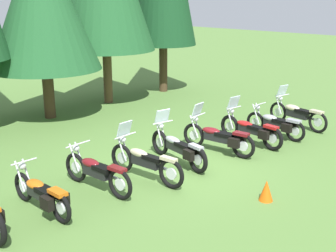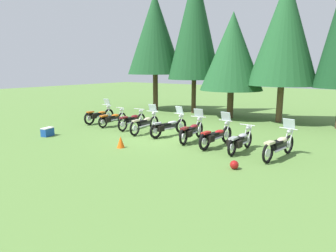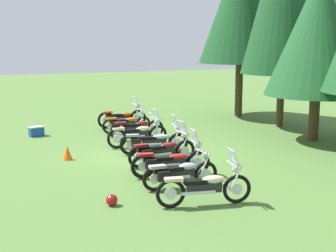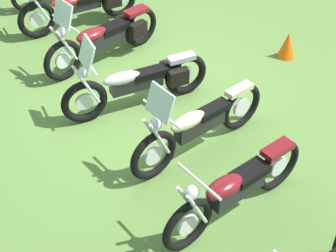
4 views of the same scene
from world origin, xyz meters
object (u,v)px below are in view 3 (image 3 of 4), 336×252
pine_tree_2 (319,32)px  traffic_cone (67,153)px  motorcycle_0 (122,117)px  motorcycle_7 (179,172)px  motorcycle_4 (154,141)px  motorcycle_8 (206,186)px  motorcycle_5 (162,150)px  motorcycle_1 (126,123)px  motorcycle_6 (170,161)px  pine_tree_0 (241,3)px  motorcycle_3 (139,134)px  picnic_cooler (36,131)px  motorcycle_2 (138,128)px  dropped_helmet (112,200)px

pine_tree_2 → traffic_cone: pine_tree_2 is taller
motorcycle_0 → motorcycle_7: (9.25, -1.14, -0.03)m
motorcycle_4 → pine_tree_2: size_ratio=0.36×
motorcycle_7 → motorcycle_8: size_ratio=0.91×
pine_tree_2 → motorcycle_5: bearing=-80.0°
motorcycle_1 → motorcycle_0: bearing=81.4°
motorcycle_0 → motorcycle_7: motorcycle_0 is taller
motorcycle_6 → traffic_cone: 3.94m
motorcycle_0 → pine_tree_0: size_ratio=0.26×
motorcycle_3 → pine_tree_2: size_ratio=0.36×
motorcycle_1 → pine_tree_0: (-2.08, 6.71, 5.28)m
traffic_cone → motorcycle_8: bearing=21.7°
pine_tree_2 → picnic_cooler: (-4.96, -10.03, -4.01)m
motorcycle_6 → motorcycle_0: bearing=89.8°
motorcycle_0 → motorcycle_6: bearing=-96.7°
motorcycle_6 → motorcycle_5: bearing=85.5°
motorcycle_4 → motorcycle_7: (3.90, -0.71, -0.02)m
motorcycle_3 → motorcycle_7: 5.31m
motorcycle_5 → motorcycle_3: bearing=80.6°
motorcycle_5 → motorcycle_8: 3.95m
pine_tree_0 → motorcycle_7: bearing=-37.3°
motorcycle_8 → traffic_cone: motorcycle_8 is taller
pine_tree_2 → motorcycle_7: bearing=-63.4°
motorcycle_2 → pine_tree_2: pine_tree_2 is taller
motorcycle_5 → pine_tree_2: (-1.21, 6.88, 3.74)m
motorcycle_7 → dropped_helmet: size_ratio=7.49×
pine_tree_2 → traffic_cone: bearing=-93.4°
motorcycle_3 → motorcycle_8: motorcycle_3 is taller
motorcycle_2 → motorcycle_6: size_ratio=0.95×
motorcycle_0 → motorcycle_8: size_ratio=0.96×
motorcycle_1 → motorcycle_8: 9.47m
motorcycle_2 → dropped_helmet: size_ratio=7.93×
motorcycle_3 → motorcycle_8: size_ratio=1.01×
motorcycle_0 → pine_tree_2: 9.14m
pine_tree_2 → picnic_cooler: size_ratio=10.44×
motorcycle_1 → motorcycle_2: bearing=-87.6°
motorcycle_5 → motorcycle_7: 2.50m
dropped_helmet → motorcycle_6: bearing=128.4°
motorcycle_0 → motorcycle_4: size_ratio=0.95×
motorcycle_4 → picnic_cooler: motorcycle_4 is taller
motorcycle_5 → motorcycle_8: size_ratio=1.01×
motorcycle_8 → dropped_helmet: 2.29m
motorcycle_1 → pine_tree_0: bearing=17.6°
motorcycle_3 → motorcycle_4: bearing=-89.7°
traffic_cone → dropped_helmet: 4.89m
motorcycle_2 → motorcycle_4: (2.57, -0.28, -0.01)m
motorcycle_3 → motorcycle_8: 6.77m
motorcycle_1 → motorcycle_4: (4.04, -0.23, 0.03)m
motorcycle_1 → picnic_cooler: bearing=169.8°
motorcycle_4 → picnic_cooler: size_ratio=3.76×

